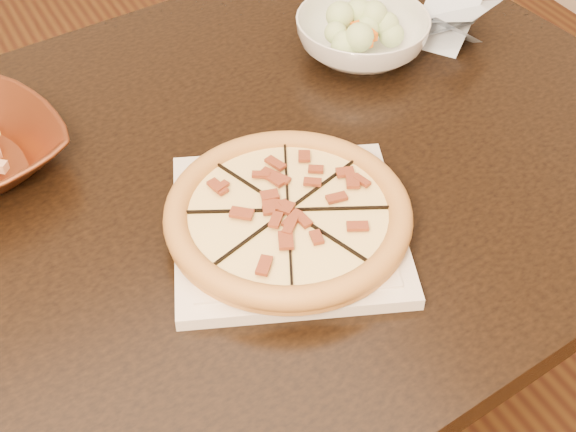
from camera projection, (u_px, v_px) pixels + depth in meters
name	position (u px, v px, depth m)	size (l,w,h in m)	color
floor	(131.00, 431.00, 1.68)	(4.00, 4.00, 0.02)	black
dining_table	(199.00, 237.00, 1.16)	(1.55, 1.09, 0.75)	black
plate	(288.00, 227.00, 1.03)	(0.38, 0.38, 0.02)	beige
pizza	(288.00, 214.00, 1.01)	(0.31, 0.31, 0.03)	#B37B3E
salad_bowl	(362.00, 36.00, 1.31)	(0.22, 0.22, 0.07)	white
salad	(364.00, 8.00, 1.27)	(0.11, 0.10, 0.04)	#C5E48E
cling_film	(451.00, 29.00, 1.34)	(0.18, 0.15, 0.05)	#ABB9CD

